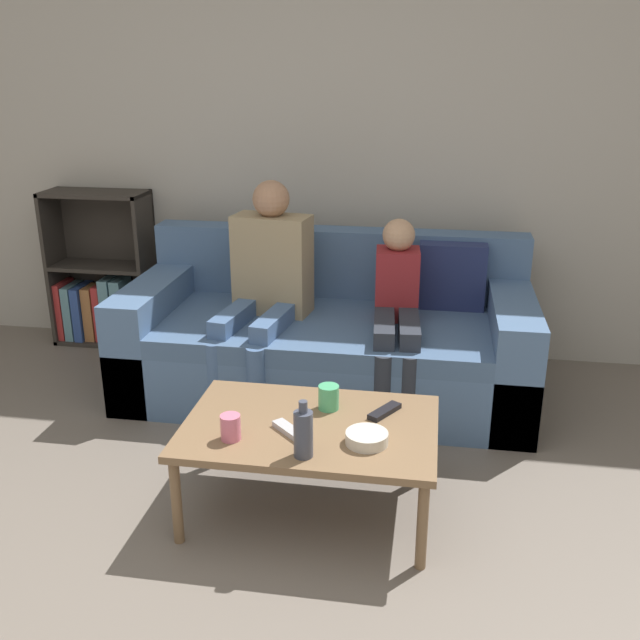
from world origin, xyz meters
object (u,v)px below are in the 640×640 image
(bookshelf, at_px, (101,285))
(person_child, at_px, (397,308))
(couch, at_px, (330,342))
(cup_far, at_px, (231,427))
(cup_near, at_px, (329,397))
(tv_remote_0, at_px, (385,411))
(coffee_table, at_px, (310,432))
(snack_bowl, at_px, (367,438))
(tv_remote_1, at_px, (289,430))
(bottle, at_px, (303,433))
(person_adult, at_px, (266,277))

(bookshelf, distance_m, person_child, 2.03)
(couch, relative_size, person_child, 2.20)
(cup_far, bearing_deg, cup_near, 43.51)
(couch, relative_size, tv_remote_0, 12.49)
(coffee_table, distance_m, person_child, 1.04)
(snack_bowl, bearing_deg, couch, 104.71)
(tv_remote_1, xyz_separation_m, bottle, (0.08, -0.16, 0.08))
(person_adult, relative_size, tv_remote_0, 6.72)
(tv_remote_0, bearing_deg, bookshelf, 173.43)
(coffee_table, distance_m, snack_bowl, 0.27)
(cup_far, bearing_deg, tv_remote_1, 21.51)
(bookshelf, relative_size, person_child, 1.01)
(bottle, bearing_deg, coffee_table, 94.61)
(cup_far, xyz_separation_m, tv_remote_0, (0.55, 0.30, -0.04))
(cup_far, xyz_separation_m, snack_bowl, (0.50, 0.05, -0.03))
(cup_near, distance_m, tv_remote_1, 0.26)
(couch, bearing_deg, coffee_table, -85.26)
(person_child, bearing_deg, bookshelf, 156.92)
(cup_far, bearing_deg, couch, 82.26)
(person_child, xyz_separation_m, tv_remote_0, (0.01, -0.85, -0.15))
(person_child, height_order, snack_bowl, person_child)
(person_adult, distance_m, bottle, 1.36)
(person_child, distance_m, tv_remote_0, 0.86)
(couch, distance_m, snack_bowl, 1.29)
(tv_remote_1, bearing_deg, couch, 45.68)
(cup_near, relative_size, tv_remote_0, 0.59)
(person_child, bearing_deg, cup_far, -119.54)
(couch, height_order, tv_remote_0, couch)
(tv_remote_1, bearing_deg, bottle, -107.32)
(cup_near, bearing_deg, bottle, -94.86)
(bookshelf, relative_size, snack_bowl, 6.13)
(person_adult, relative_size, snack_bowl, 7.22)
(coffee_table, relative_size, cup_far, 10.06)
(cup_far, bearing_deg, tv_remote_0, 28.31)
(person_adult, xyz_separation_m, cup_near, (0.47, -0.90, -0.22))
(bookshelf, height_order, tv_remote_0, bookshelf)
(person_child, height_order, cup_near, person_child)
(coffee_table, distance_m, bottle, 0.27)
(person_adult, relative_size, person_child, 1.19)
(cup_near, distance_m, tv_remote_0, 0.23)
(person_child, xyz_separation_m, cup_far, (-0.54, -1.15, -0.11))
(couch, xyz_separation_m, snack_bowl, (0.33, -1.25, 0.13))
(bookshelf, height_order, snack_bowl, bookshelf)
(bookshelf, relative_size, coffee_table, 0.99)
(bookshelf, bearing_deg, couch, -17.85)
(bottle, bearing_deg, person_adult, 108.77)
(tv_remote_0, bearing_deg, snack_bowl, -69.33)
(couch, xyz_separation_m, coffee_table, (0.09, -1.13, 0.07))
(person_adult, distance_m, tv_remote_0, 1.17)
(bookshelf, distance_m, bottle, 2.51)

